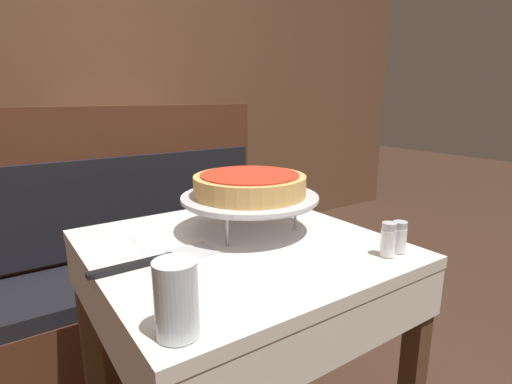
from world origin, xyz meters
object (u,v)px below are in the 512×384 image
object	(u,v)px
pizza_pan_stand	(250,199)
water_glass_near	(176,299)
pepper_shaker	(399,237)
condiment_caddy	(165,153)
booth_bench	(123,291)
napkin_holder	(219,194)
dining_table_rear	(142,177)
dining_table_front	(239,279)
deep_dish_pizza	(250,185)
salt_shaker	(388,240)
pizza_server	(160,259)

from	to	relation	value
pizza_pan_stand	water_glass_near	size ratio (longest dim) A/B	3.02
pepper_shaker	condiment_caddy	size ratio (longest dim) A/B	0.50
booth_bench	napkin_holder	xyz separation A→B (m)	(0.22, -0.45, 0.48)
booth_bench	napkin_holder	bearing A→B (deg)	-63.57
dining_table_rear	napkin_holder	size ratio (longest dim) A/B	7.72
napkin_holder	condiment_caddy	world-z (taller)	condiment_caddy
dining_table_front	booth_bench	xyz separation A→B (m)	(-0.10, 0.76, -0.33)
pizza_pan_stand	deep_dish_pizza	distance (m)	0.04
deep_dish_pizza	salt_shaker	bearing A→B (deg)	-62.75
dining_table_rear	napkin_holder	distance (m)	1.16
deep_dish_pizza	water_glass_near	world-z (taller)	deep_dish_pizza
booth_bench	pepper_shaker	world-z (taller)	booth_bench
dining_table_front	pizza_pan_stand	world-z (taller)	pizza_pan_stand
napkin_holder	dining_table_rear	bearing A→B (deg)	83.97
pizza_pan_stand	pizza_server	xyz separation A→B (m)	(-0.28, -0.06, -0.09)
dining_table_front	condiment_caddy	bearing A→B (deg)	75.59
pizza_pan_stand	salt_shaker	xyz separation A→B (m)	(0.17, -0.33, -0.05)
water_glass_near	pepper_shaker	world-z (taller)	water_glass_near
dining_table_rear	pizza_pan_stand	world-z (taller)	pizza_pan_stand
booth_bench	dining_table_front	bearing A→B (deg)	-82.23
napkin_holder	pizza_pan_stand	bearing A→B (deg)	-100.25
dining_table_front	pepper_shaker	size ratio (longest dim) A/B	10.03
deep_dish_pizza	pizza_pan_stand	bearing A→B (deg)	-153.43
dining_table_rear	water_glass_near	size ratio (longest dim) A/B	6.24
pizza_pan_stand	deep_dish_pizza	world-z (taller)	deep_dish_pizza
dining_table_front	water_glass_near	size ratio (longest dim) A/B	6.14
deep_dish_pizza	condiment_caddy	xyz separation A→B (m)	(0.28, 1.30, -0.09)
dining_table_front	napkin_holder	world-z (taller)	napkin_holder
booth_bench	water_glass_near	size ratio (longest dim) A/B	11.60
dining_table_rear	water_glass_near	xyz separation A→B (m)	(-0.53, -1.75, 0.16)
dining_table_rear	pepper_shaker	bearing A→B (deg)	-88.55
deep_dish_pizza	napkin_holder	distance (m)	0.28
deep_dish_pizza	water_glass_near	size ratio (longest dim) A/B	2.46
pizza_pan_stand	dining_table_front	bearing A→B (deg)	-143.13
pizza_pan_stand	napkin_holder	xyz separation A→B (m)	(0.05, 0.26, -0.05)
pizza_pan_stand	condiment_caddy	xyz separation A→B (m)	(0.28, 1.30, -0.05)
napkin_holder	condiment_caddy	distance (m)	1.07
dining_table_rear	condiment_caddy	world-z (taller)	condiment_caddy
salt_shaker	condiment_caddy	bearing A→B (deg)	86.21
dining_table_front	pizza_server	distance (m)	0.24
deep_dish_pizza	pepper_shaker	bearing A→B (deg)	-57.29
pizza_pan_stand	napkin_holder	size ratio (longest dim) A/B	3.74
deep_dish_pizza	condiment_caddy	bearing A→B (deg)	77.99
condiment_caddy	pepper_shaker	bearing A→B (deg)	-92.32
dining_table_front	deep_dish_pizza	bearing A→B (deg)	36.87
dining_table_front	pizza_server	bearing A→B (deg)	-178.82
dining_table_rear	deep_dish_pizza	bearing A→B (deg)	-96.82
booth_bench	pizza_server	distance (m)	0.89
pizza_server	condiment_caddy	xyz separation A→B (m)	(0.56, 1.36, 0.04)
salt_shaker	condiment_caddy	xyz separation A→B (m)	(0.11, 1.63, 0.00)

